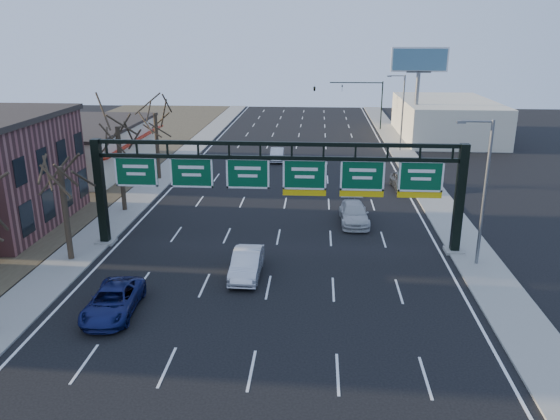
# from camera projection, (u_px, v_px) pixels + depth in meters

# --- Properties ---
(ground) EXTENTS (160.00, 160.00, 0.00)m
(ground) POSITION_uv_depth(u_px,v_px,m) (265.00, 304.00, 28.98)
(ground) COLOR black
(ground) RESTS_ON ground
(sidewalk_left) EXTENTS (3.00, 120.00, 0.12)m
(sidewalk_left) POSITION_uv_depth(u_px,v_px,m) (144.00, 193.00, 48.77)
(sidewalk_left) COLOR gray
(sidewalk_left) RESTS_ON ground
(sidewalk_right) EXTENTS (3.00, 120.00, 0.12)m
(sidewalk_right) POSITION_uv_depth(u_px,v_px,m) (434.00, 199.00, 47.08)
(sidewalk_right) COLOR gray
(sidewalk_right) RESTS_ON ground
(dirt_strip_left) EXTENTS (21.00, 120.00, 0.06)m
(dirt_strip_left) POSITION_uv_depth(u_px,v_px,m) (13.00, 190.00, 49.58)
(dirt_strip_left) COLOR #473D2B
(dirt_strip_left) RESTS_ON ground
(lane_markings) EXTENTS (21.60, 120.00, 0.01)m
(lane_markings) POSITION_uv_depth(u_px,v_px,m) (287.00, 196.00, 47.94)
(lane_markings) COLOR white
(lane_markings) RESTS_ON ground
(sign_gantry) EXTENTS (24.60, 1.20, 7.20)m
(sign_gantry) POSITION_uv_depth(u_px,v_px,m) (279.00, 181.00, 35.12)
(sign_gantry) COLOR black
(sign_gantry) RESTS_ON ground
(cream_strip) EXTENTS (10.90, 18.40, 4.70)m
(cream_strip) POSITION_uv_depth(u_px,v_px,m) (87.00, 146.00, 57.16)
(cream_strip) COLOR beige
(cream_strip) RESTS_ON ground
(building_right_distant) EXTENTS (12.00, 20.00, 5.00)m
(building_right_distant) POSITION_uv_depth(u_px,v_px,m) (446.00, 119.00, 74.29)
(building_right_distant) COLOR beige
(building_right_distant) RESTS_ON ground
(tree_gantry) EXTENTS (3.60, 3.60, 8.48)m
(tree_gantry) POSITION_uv_depth(u_px,v_px,m) (57.00, 150.00, 32.35)
(tree_gantry) COLOR #2E2219
(tree_gantry) RESTS_ON sidewalk_left
(tree_mid) EXTENTS (3.60, 3.60, 9.24)m
(tree_mid) POSITION_uv_depth(u_px,v_px,m) (116.00, 113.00, 41.60)
(tree_mid) COLOR #2E2219
(tree_mid) RESTS_ON sidewalk_left
(tree_far) EXTENTS (3.60, 3.60, 8.86)m
(tree_far) POSITION_uv_depth(u_px,v_px,m) (154.00, 102.00, 51.20)
(tree_far) COLOR #2E2219
(tree_far) RESTS_ON sidewalk_left
(streetlight_near) EXTENTS (2.15, 0.22, 9.00)m
(streetlight_near) POSITION_uv_depth(u_px,v_px,m) (483.00, 186.00, 32.27)
(streetlight_near) COLOR slate
(streetlight_near) RESTS_ON sidewalk_right
(streetlight_far) EXTENTS (2.15, 0.22, 9.00)m
(streetlight_far) POSITION_uv_depth(u_px,v_px,m) (402.00, 109.00, 64.50)
(streetlight_far) COLOR slate
(streetlight_far) RESTS_ON sidewalk_right
(billboard_right) EXTENTS (7.00, 0.50, 12.00)m
(billboard_right) POSITION_uv_depth(u_px,v_px,m) (419.00, 72.00, 67.82)
(billboard_right) COLOR slate
(billboard_right) RESTS_ON ground
(traffic_signal_mast) EXTENTS (10.16, 0.54, 7.00)m
(traffic_signal_mast) POSITION_uv_depth(u_px,v_px,m) (340.00, 92.00, 79.04)
(traffic_signal_mast) COLOR black
(traffic_signal_mast) RESTS_ON ground
(car_blue_suv) EXTENTS (2.58, 5.14, 1.40)m
(car_blue_suv) POSITION_uv_depth(u_px,v_px,m) (113.00, 301.00, 27.81)
(car_blue_suv) COLOR #131A53
(car_blue_suv) RESTS_ON ground
(car_silver_sedan) EXTENTS (1.66, 4.66, 1.53)m
(car_silver_sedan) POSITION_uv_depth(u_px,v_px,m) (247.00, 264.00, 32.12)
(car_silver_sedan) COLOR silver
(car_silver_sedan) RESTS_ON ground
(car_white_wagon) EXTENTS (2.20, 5.12, 1.47)m
(car_white_wagon) POSITION_uv_depth(u_px,v_px,m) (354.00, 214.00, 41.06)
(car_white_wagon) COLOR silver
(car_white_wagon) RESTS_ON ground
(car_grey_far) EXTENTS (2.17, 4.71, 1.56)m
(car_grey_far) POSITION_uv_depth(u_px,v_px,m) (403.00, 181.00, 49.81)
(car_grey_far) COLOR #424547
(car_grey_far) RESTS_ON ground
(car_silver_distant) EXTENTS (1.55, 4.19, 1.37)m
(car_silver_distant) POSITION_uv_depth(u_px,v_px,m) (277.00, 155.00, 60.99)
(car_silver_distant) COLOR silver
(car_silver_distant) RESTS_ON ground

